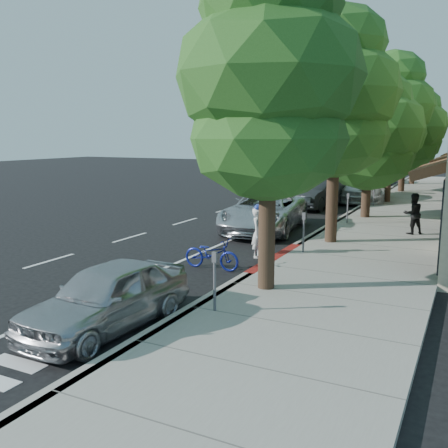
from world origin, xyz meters
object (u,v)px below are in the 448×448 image
Objects in this scene: street_tree_4 at (405,129)px; near_car_a at (107,296)px; street_tree_3 at (392,108)px; street_tree_5 at (415,126)px; white_pickup at (365,186)px; silver_suv at (264,212)px; dark_sedan at (317,193)px; street_tree_1 at (336,95)px; dark_suv_far at (371,174)px; bicycle at (212,254)px; street_tree_0 at (269,81)px; cyclist at (258,233)px; street_tree_2 at (369,131)px; pedestrian at (413,214)px.

street_tree_4 reaches higher than near_car_a.
street_tree_3 is at bearing -90.00° from street_tree_4.
street_tree_5 is 11.79m from white_pickup.
dark_sedan is at bearing 82.91° from silver_suv.
dark_suv_far is at bearing 97.28° from street_tree_1.
silver_suv is 7.35m from dark_sedan.
street_tree_1 is 0.96× the size of street_tree_3.
bicycle is (-2.23, -28.61, -4.07)m from street_tree_5.
street_tree_0 is 5.23m from bicycle.
white_pickup is at bearing -79.49° from dark_suv_far.
street_tree_5 reaches higher than cyclist.
street_tree_5 reaches higher than dark_suv_far.
street_tree_3 is 1.47× the size of silver_suv.
street_tree_2 is 15.97m from near_car_a.
street_tree_3 reaches higher than dark_suv_far.
street_tree_2 is at bearing -90.00° from street_tree_3.
silver_suv is at bearing 15.17° from cyclist.
near_car_a is at bearing -101.54° from street_tree_1.
street_tree_2 is 12.00m from street_tree_4.
street_tree_2 is 4.29× the size of cyclist.
dark_sedan is (-3.10, 14.85, -4.18)m from street_tree_0.
street_tree_4 is 10.26m from dark_sedan.
street_tree_2 is at bearing -90.00° from street_tree_5.
street_tree_4 is (0.00, 24.00, -0.73)m from street_tree_0.
street_tree_1 is 5.51m from pedestrian.
street_tree_3 is (0.00, 18.00, 0.29)m from street_tree_0.
street_tree_2 is at bearing 86.24° from near_car_a.
street_tree_0 is 5.57m from cyclist.
bicycle is 4.90m from near_car_a.
dark_suv_far is at bearing 1.89° from bicycle.
silver_suv is at bearing -24.35° from pedestrian.
street_tree_1 is at bearing -64.97° from dark_sedan.
street_tree_4 is 21.05m from cyclist.
street_tree_0 is at bearing -158.61° from cyclist.
silver_suv is (-3.10, -4.50, -3.21)m from street_tree_2.
dark_suv_far is 32.62m from near_car_a.
street_tree_3 is 12.30m from dark_suv_far.
street_tree_4 is 4.69× the size of pedestrian.
street_tree_0 reaches higher than dark_suv_far.
street_tree_0 is 19.36m from white_pickup.
cyclist is at bearing -85.11° from dark_suv_far.
street_tree_4 reaches higher than street_tree_2.
street_tree_2 reaches higher than silver_suv.
street_tree_2 reaches higher than pedestrian.
dark_suv_far reaches higher than white_pickup.
dark_sedan reaches higher than cyclist.
street_tree_4 is at bearing 68.29° from white_pickup.
dark_sedan is 1.23× the size of near_car_a.
street_tree_0 is 2.02× the size of near_car_a.
near_car_a is (1.16, -18.35, -0.13)m from dark_sedan.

